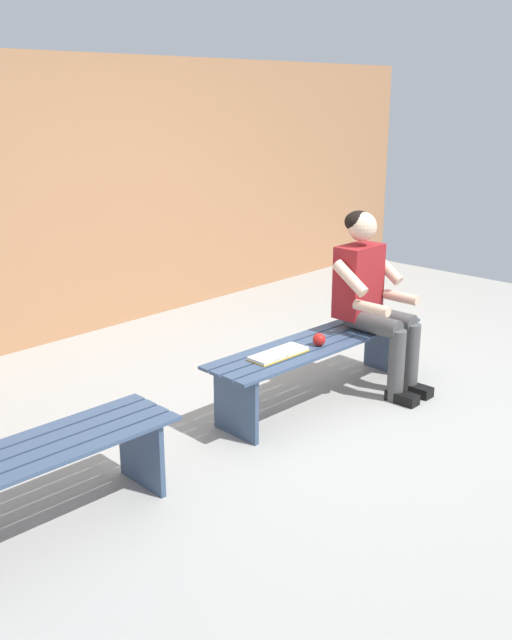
% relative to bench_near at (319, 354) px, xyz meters
% --- Properties ---
extents(ground_plane, '(10.00, 7.00, 0.04)m').
position_rel_bench_near_xyz_m(ground_plane, '(1.10, 1.00, -0.35)').
color(ground_plane, '#9E9E99').
extents(brick_wall, '(9.50, 0.24, 2.30)m').
position_rel_bench_near_xyz_m(brick_wall, '(0.50, -2.47, 0.82)').
color(brick_wall, '#B27A51').
rests_on(brick_wall, ground).
extents(bench_near, '(1.78, 0.46, 0.43)m').
position_rel_bench_near_xyz_m(bench_near, '(0.00, 0.00, 0.00)').
color(bench_near, '#384C6B').
rests_on(bench_near, ground).
extents(bench_far, '(1.63, 0.46, 0.43)m').
position_rel_bench_near_xyz_m(bench_far, '(2.20, -0.00, -0.00)').
color(bench_far, '#384C6B').
rests_on(bench_far, ground).
extents(person_seated, '(0.50, 0.69, 1.23)m').
position_rel_bench_near_xyz_m(person_seated, '(-0.44, 0.10, 0.34)').
color(person_seated, maroon).
rests_on(person_seated, ground).
extents(apple, '(0.08, 0.08, 0.08)m').
position_rel_bench_near_xyz_m(apple, '(0.09, 0.06, 0.14)').
color(apple, red).
rests_on(apple, bench_near).
extents(book_open, '(0.42, 0.17, 0.02)m').
position_rel_bench_near_xyz_m(book_open, '(0.41, -0.00, 0.11)').
color(book_open, white).
rests_on(book_open, bench_near).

